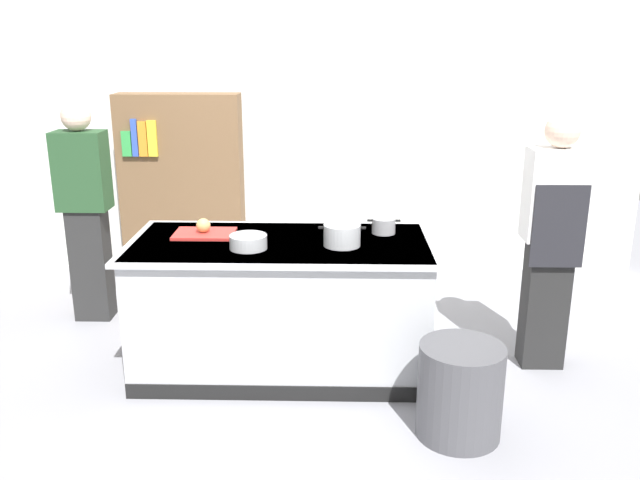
{
  "coord_description": "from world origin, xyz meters",
  "views": [
    {
      "loc": [
        0.36,
        -4.14,
        2.17
      ],
      "look_at": [
        0.25,
        0.2,
        0.85
      ],
      "focal_mm": 37.52,
      "sensor_mm": 36.0,
      "label": 1
    }
  ],
  "objects_px": {
    "sauce_pan": "(384,226)",
    "mixing_bowl": "(248,242)",
    "onion": "(203,225)",
    "trash_bin": "(460,391)",
    "stock_pot": "(342,235)",
    "person_chef": "(552,237)",
    "person_guest": "(85,208)",
    "bookshelf": "(182,188)"
  },
  "relations": [
    {
      "from": "sauce_pan",
      "to": "bookshelf",
      "type": "bearing_deg",
      "value": 137.32
    },
    {
      "from": "onion",
      "to": "sauce_pan",
      "type": "bearing_deg",
      "value": 3.58
    },
    {
      "from": "onion",
      "to": "stock_pot",
      "type": "bearing_deg",
      "value": -12.86
    },
    {
      "from": "trash_bin",
      "to": "onion",
      "type": "bearing_deg",
      "value": 149.9
    },
    {
      "from": "mixing_bowl",
      "to": "person_guest",
      "type": "relative_size",
      "value": 0.14
    },
    {
      "from": "sauce_pan",
      "to": "mixing_bowl",
      "type": "xyz_separation_m",
      "value": [
        -0.87,
        -0.36,
        -0.01
      ]
    },
    {
      "from": "trash_bin",
      "to": "person_guest",
      "type": "bearing_deg",
      "value": 148.67
    },
    {
      "from": "onion",
      "to": "person_chef",
      "type": "bearing_deg",
      "value": -1.04
    },
    {
      "from": "stock_pot",
      "to": "person_chef",
      "type": "relative_size",
      "value": 0.17
    },
    {
      "from": "sauce_pan",
      "to": "person_chef",
      "type": "xyz_separation_m",
      "value": [
        1.09,
        -0.12,
        -0.04
      ]
    },
    {
      "from": "stock_pot",
      "to": "bookshelf",
      "type": "bearing_deg",
      "value": 127.54
    },
    {
      "from": "person_chef",
      "to": "onion",
      "type": "bearing_deg",
      "value": 107.21
    },
    {
      "from": "sauce_pan",
      "to": "bookshelf",
      "type": "xyz_separation_m",
      "value": [
        -1.73,
        1.6,
        -0.1
      ]
    },
    {
      "from": "sauce_pan",
      "to": "person_guest",
      "type": "distance_m",
      "value": 2.34
    },
    {
      "from": "stock_pot",
      "to": "bookshelf",
      "type": "relative_size",
      "value": 0.18
    },
    {
      "from": "person_guest",
      "to": "bookshelf",
      "type": "height_order",
      "value": "person_guest"
    },
    {
      "from": "trash_bin",
      "to": "person_chef",
      "type": "relative_size",
      "value": 0.32
    },
    {
      "from": "trash_bin",
      "to": "bookshelf",
      "type": "height_order",
      "value": "bookshelf"
    },
    {
      "from": "person_chef",
      "to": "bookshelf",
      "type": "distance_m",
      "value": 3.3
    },
    {
      "from": "person_chef",
      "to": "sauce_pan",
      "type": "bearing_deg",
      "value": 102.12
    },
    {
      "from": "sauce_pan",
      "to": "mixing_bowl",
      "type": "relative_size",
      "value": 0.95
    },
    {
      "from": "mixing_bowl",
      "to": "person_chef",
      "type": "xyz_separation_m",
      "value": [
        1.96,
        0.25,
        -0.03
      ]
    },
    {
      "from": "trash_bin",
      "to": "stock_pot",
      "type": "bearing_deg",
      "value": 133.07
    },
    {
      "from": "stock_pot",
      "to": "person_chef",
      "type": "height_order",
      "value": "person_chef"
    },
    {
      "from": "sauce_pan",
      "to": "person_guest",
      "type": "xyz_separation_m",
      "value": [
        -2.26,
        0.61,
        -0.04
      ]
    },
    {
      "from": "person_guest",
      "to": "bookshelf",
      "type": "bearing_deg",
      "value": 168.79
    },
    {
      "from": "stock_pot",
      "to": "person_chef",
      "type": "distance_m",
      "value": 1.39
    },
    {
      "from": "onion",
      "to": "stock_pot",
      "type": "xyz_separation_m",
      "value": [
        0.92,
        -0.21,
        0.0
      ]
    },
    {
      "from": "sauce_pan",
      "to": "person_guest",
      "type": "height_order",
      "value": "person_guest"
    },
    {
      "from": "bookshelf",
      "to": "person_chef",
      "type": "bearing_deg",
      "value": -31.24
    },
    {
      "from": "person_chef",
      "to": "trash_bin",
      "type": "bearing_deg",
      "value": 159.14
    },
    {
      "from": "trash_bin",
      "to": "person_guest",
      "type": "xyz_separation_m",
      "value": [
        -2.64,
        1.61,
        0.64
      ]
    },
    {
      "from": "onion",
      "to": "trash_bin",
      "type": "height_order",
      "value": "onion"
    },
    {
      "from": "trash_bin",
      "to": "person_guest",
      "type": "height_order",
      "value": "person_guest"
    },
    {
      "from": "trash_bin",
      "to": "person_guest",
      "type": "distance_m",
      "value": 3.15
    },
    {
      "from": "trash_bin",
      "to": "bookshelf",
      "type": "distance_m",
      "value": 3.39
    },
    {
      "from": "person_guest",
      "to": "bookshelf",
      "type": "relative_size",
      "value": 1.01
    },
    {
      "from": "mixing_bowl",
      "to": "sauce_pan",
      "type": "bearing_deg",
      "value": 22.6
    },
    {
      "from": "trash_bin",
      "to": "person_chef",
      "type": "distance_m",
      "value": 1.3
    },
    {
      "from": "bookshelf",
      "to": "person_guest",
      "type": "bearing_deg",
      "value": -118.18
    },
    {
      "from": "onion",
      "to": "sauce_pan",
      "type": "distance_m",
      "value": 1.21
    },
    {
      "from": "sauce_pan",
      "to": "onion",
      "type": "bearing_deg",
      "value": -176.42
    }
  ]
}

